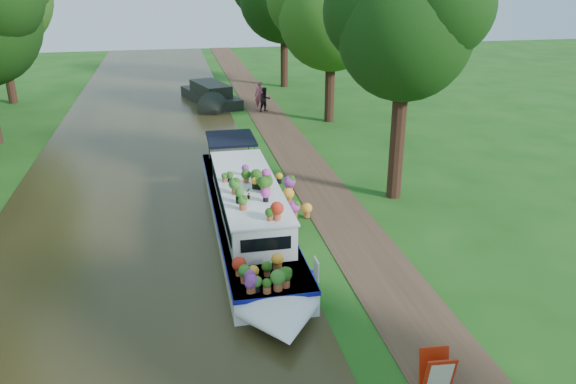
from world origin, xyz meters
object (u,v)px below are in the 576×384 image
(sandwich_board, at_px, (437,376))
(pedestrian_pink, at_px, (260,96))
(second_boat, at_px, (211,95))
(pedestrian_dark, at_px, (265,100))
(plant_boat, at_px, (249,212))

(sandwich_board, bearing_deg, pedestrian_pink, 93.56)
(pedestrian_pink, bearing_deg, second_boat, 154.90)
(pedestrian_pink, xyz_separation_m, pedestrian_dark, (0.23, -0.55, -0.15))
(sandwich_board, height_order, pedestrian_pink, pedestrian_pink)
(second_boat, xyz_separation_m, pedestrian_dark, (3.16, -3.03, 0.22))
(plant_boat, distance_m, sandwich_board, 8.84)
(sandwich_board, bearing_deg, plant_boat, 112.67)
(pedestrian_dark, bearing_deg, second_boat, 114.63)
(second_boat, height_order, sandwich_board, second_boat)
(second_boat, xyz_separation_m, sandwich_board, (2.47, -28.76, -0.08))
(sandwich_board, distance_m, pedestrian_pink, 26.28)
(plant_boat, bearing_deg, sandwich_board, -71.88)
(plant_boat, relative_size, pedestrian_pink, 7.44)
(second_boat, distance_m, pedestrian_dark, 4.38)
(pedestrian_pink, relative_size, pedestrian_dark, 1.20)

